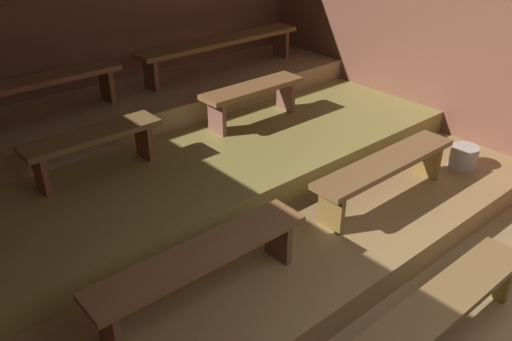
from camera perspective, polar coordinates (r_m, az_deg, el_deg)
The scene contains 14 objects.
ground at distance 4.83m, azimuth -0.30°, elevation -7.03°, with size 6.28×6.06×0.08m, color #92744D.
wall_back at distance 6.35m, azimuth -16.67°, elevation 14.86°, with size 6.28×0.06×2.77m, color brown.
wall_right at distance 6.25m, azimuth 20.02°, elevation 14.14°, with size 0.06×6.06×2.77m, color brown.
platform_lower at distance 5.17m, azimuth -5.00°, elevation -2.34°, with size 5.48×3.96×0.24m, color #977446.
platform_middle at distance 5.49m, azimuth -8.75°, elevation 2.26°, with size 5.48×2.78×0.24m, color olive.
platform_upper at distance 6.02m, azimuth -13.01°, elevation 6.82°, with size 5.48×1.21×0.24m, color #9C7B56.
bench_floor_center at distance 3.59m, azimuth 17.25°, elevation -15.75°, with size 2.26×0.32×0.40m.
bench_lower_left at distance 3.57m, azimuth -5.89°, elevation -9.66°, with size 1.63×0.32×0.40m.
bench_lower_right at distance 4.78m, azimuth 13.90°, elevation 0.28°, with size 1.63×0.32×0.40m.
bench_middle_left at distance 4.80m, azimuth -17.28°, elevation 3.03°, with size 1.22×0.32×0.40m.
bench_middle_right at distance 5.69m, azimuth -0.33°, elevation 8.37°, with size 1.22×0.32×0.40m.
bench_upper_left at distance 5.50m, azimuth -25.46°, elevation 7.77°, with size 2.24×0.32×0.40m.
bench_upper_right at distance 6.56m, azimuth -3.80°, elevation 13.52°, with size 2.24×0.32×0.40m.
pail_lower at distance 5.71m, azimuth 21.62°, elevation 1.41°, with size 0.27×0.27×0.22m, color #B2A899.
Camera 1 is at (-2.54, -0.36, 2.77)m, focal length 36.85 mm.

